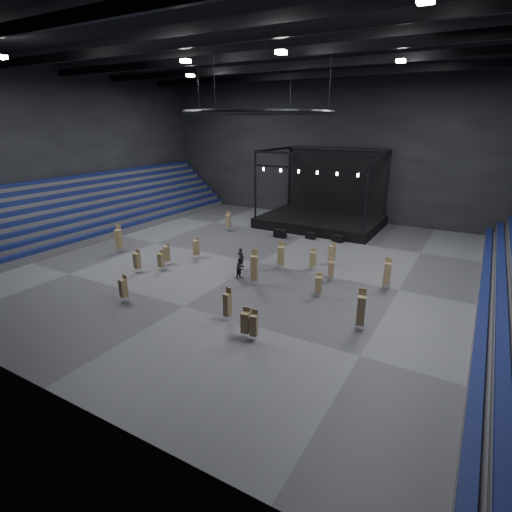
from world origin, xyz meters
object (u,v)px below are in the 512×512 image
Objects in this scene: chair_stack_14 at (313,259)px; chair_stack_17 at (361,310)px; chair_stack_9 at (167,253)px; chair_stack_15 at (254,267)px; chair_stack_2 at (137,260)px; stage at (323,214)px; chair_stack_10 at (119,239)px; crew_member at (240,268)px; chair_stack_5 at (227,304)px; chair_stack_8 at (123,288)px; chair_stack_7 at (331,269)px; flight_case_mid at (311,236)px; chair_stack_11 at (228,221)px; chair_stack_4 at (387,273)px; chair_stack_13 at (281,255)px; chair_stack_12 at (332,253)px; chair_stack_16 at (254,325)px; man_center at (241,257)px; chair_stack_0 at (246,322)px; flight_case_right at (338,239)px; flight_case_left at (280,233)px; chair_stack_1 at (319,284)px; chair_stack_3 at (161,260)px; chair_stack_6 at (196,247)px.

chair_stack_17 is (6.55, -8.36, 0.34)m from chair_stack_14.
chair_stack_9 is 0.71× the size of chair_stack_15.
stage is at bearing 72.69° from chair_stack_2.
chair_stack_10 is 1.62× the size of crew_member.
chair_stack_5 is 8.16m from chair_stack_8.
chair_stack_7 is (3.45, 9.79, -0.12)m from chair_stack_5.
chair_stack_11 is at bearing -169.92° from flight_case_mid.
crew_member is at bearing -20.67° from chair_stack_10.
chair_stack_9 is at bearing 72.50° from chair_stack_2.
chair_stack_4 reaches higher than chair_stack_7.
chair_stack_8 is at bearing -141.95° from chair_stack_13.
chair_stack_9 is 1.18× the size of crew_member.
chair_stack_5 is 1.15× the size of chair_stack_14.
chair_stack_2 is at bearing 164.45° from chair_stack_17.
chair_stack_10 is at bearing -140.94° from chair_stack_12.
crew_member is (-5.96, 8.02, -0.16)m from chair_stack_16.
man_center is (3.43, 10.30, -0.19)m from chair_stack_8.
stage is 4.97× the size of chair_stack_10.
chair_stack_16 is at bearing 12.33° from chair_stack_8.
chair_stack_7 is (1.29, 11.09, -0.02)m from chair_stack_0.
chair_stack_12 is at bearing -65.78° from stage.
flight_case_right is at bearing 60.36° from chair_stack_13.
chair_stack_8 is 0.98× the size of chair_stack_9.
stage reaches higher than crew_member.
stage is at bearing 87.78° from chair_stack_16.
chair_stack_5 is 1.09× the size of chair_stack_12.
chair_stack_0 is 1.01× the size of chair_stack_16.
flight_case_left is 16.82m from chair_stack_2.
flight_case_mid is 20.10m from chair_stack_10.
chair_stack_13 is (4.63, -9.07, 0.85)m from flight_case_left.
chair_stack_8 is at bearing 169.50° from chair_stack_0.
chair_stack_10 is 21.26m from chair_stack_16.
chair_stack_1 is 0.90× the size of chair_stack_9.
chair_stack_15 is 1.49× the size of chair_stack_16.
chair_stack_13 is (-4.99, 3.78, 0.31)m from chair_stack_1.
chair_stack_9 reaches higher than chair_stack_8.
chair_stack_15 reaches higher than chair_stack_3.
stage reaches higher than chair_stack_7.
chair_stack_1 is 15.58m from chair_stack_2.
chair_stack_2 is (-7.72, -23.51, -0.36)m from stage.
chair_stack_11 is 12.46m from man_center.
chair_stack_4 is 19.66m from chair_stack_8.
chair_stack_6 is at bearing -109.09° from flight_case_left.
chair_stack_4 is (17.80, 5.71, 0.32)m from chair_stack_3.
chair_stack_3 is 8.70m from chair_stack_15.
chair_stack_11 reaches higher than chair_stack_3.
man_center is (-12.41, 5.96, -0.51)m from chair_stack_17.
chair_stack_14 is (18.32, 4.98, -0.40)m from chair_stack_10.
chair_stack_8 reaches higher than chair_stack_3.
crew_member is at bearing -69.38° from chair_stack_11.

